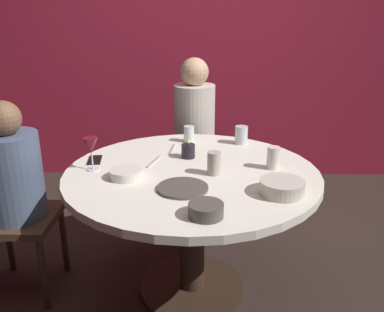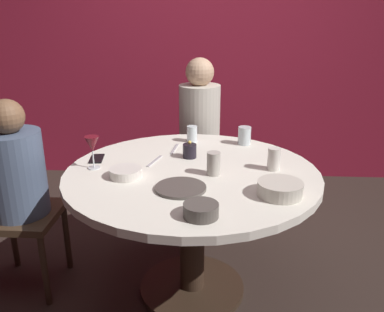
% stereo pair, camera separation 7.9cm
% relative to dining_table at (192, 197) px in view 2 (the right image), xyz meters
% --- Properties ---
extents(ground_plane, '(8.00, 8.00, 0.00)m').
position_rel_dining_table_xyz_m(ground_plane, '(0.00, 0.00, -0.59)').
color(ground_plane, '#2D231E').
extents(back_wall, '(6.00, 0.10, 2.60)m').
position_rel_dining_table_xyz_m(back_wall, '(0.00, 1.84, 0.71)').
color(back_wall, maroon).
rests_on(back_wall, ground).
extents(dining_table, '(1.33, 1.33, 0.74)m').
position_rel_dining_table_xyz_m(dining_table, '(0.00, 0.00, 0.00)').
color(dining_table, silver).
rests_on(dining_table, ground).
extents(seated_diner_left, '(0.40, 0.40, 1.11)m').
position_rel_dining_table_xyz_m(seated_diner_left, '(-0.95, 0.00, 0.10)').
color(seated_diner_left, '#3F2D1E').
rests_on(seated_diner_left, ground).
extents(seated_diner_back, '(0.40, 0.40, 1.22)m').
position_rel_dining_table_xyz_m(seated_diner_back, '(0.00, 0.95, 0.16)').
color(seated_diner_back, '#3F2D1E').
rests_on(seated_diner_back, ground).
extents(candle_holder, '(0.08, 0.08, 0.10)m').
position_rel_dining_table_xyz_m(candle_holder, '(-0.02, 0.20, 0.19)').
color(candle_holder, black).
rests_on(candle_holder, dining_table).
extents(wine_glass, '(0.08, 0.08, 0.18)m').
position_rel_dining_table_xyz_m(wine_glass, '(-0.52, -0.00, 0.28)').
color(wine_glass, silver).
rests_on(wine_glass, dining_table).
extents(dinner_plate, '(0.24, 0.24, 0.01)m').
position_rel_dining_table_xyz_m(dinner_plate, '(-0.04, -0.24, 0.16)').
color(dinner_plate, '#4C4742').
rests_on(dinner_plate, dining_table).
extents(cell_phone, '(0.09, 0.15, 0.01)m').
position_rel_dining_table_xyz_m(cell_phone, '(-0.54, 0.14, 0.16)').
color(cell_phone, black).
rests_on(cell_phone, dining_table).
extents(bowl_serving_large, '(0.16, 0.16, 0.05)m').
position_rel_dining_table_xyz_m(bowl_serving_large, '(-0.33, -0.11, 0.18)').
color(bowl_serving_large, silver).
rests_on(bowl_serving_large, dining_table).
extents(bowl_salad_center, '(0.15, 0.15, 0.06)m').
position_rel_dining_table_xyz_m(bowl_salad_center, '(0.07, -0.50, 0.18)').
color(bowl_salad_center, '#4C4742').
rests_on(bowl_salad_center, dining_table).
extents(bowl_small_white, '(0.20, 0.20, 0.07)m').
position_rel_dining_table_xyz_m(bowl_small_white, '(0.41, -0.28, 0.19)').
color(bowl_small_white, beige).
rests_on(bowl_small_white, dining_table).
extents(cup_near_candle, '(0.08, 0.08, 0.11)m').
position_rel_dining_table_xyz_m(cup_near_candle, '(0.30, 0.46, 0.21)').
color(cup_near_candle, silver).
rests_on(cup_near_candle, dining_table).
extents(cup_by_left_diner, '(0.07, 0.07, 0.10)m').
position_rel_dining_table_xyz_m(cup_by_left_diner, '(-0.03, 0.50, 0.21)').
color(cup_by_left_diner, silver).
rests_on(cup_by_left_diner, dining_table).
extents(cup_by_right_diner, '(0.07, 0.07, 0.12)m').
position_rel_dining_table_xyz_m(cup_by_right_diner, '(0.43, 0.04, 0.21)').
color(cup_by_right_diner, silver).
rests_on(cup_by_right_diner, dining_table).
extents(cup_center_front, '(0.07, 0.07, 0.12)m').
position_rel_dining_table_xyz_m(cup_center_front, '(0.11, -0.05, 0.21)').
color(cup_center_front, '#B2ADA3').
rests_on(cup_center_front, dining_table).
extents(fork_near_plate, '(0.03, 0.18, 0.01)m').
position_rel_dining_table_xyz_m(fork_near_plate, '(-0.12, 0.33, 0.16)').
color(fork_near_plate, '#B7B7BC').
rests_on(fork_near_plate, dining_table).
extents(knife_near_plate, '(0.07, 0.18, 0.01)m').
position_rel_dining_table_xyz_m(knife_near_plate, '(-0.21, 0.12, 0.16)').
color(knife_near_plate, '#B7B7BC').
rests_on(knife_near_plate, dining_table).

